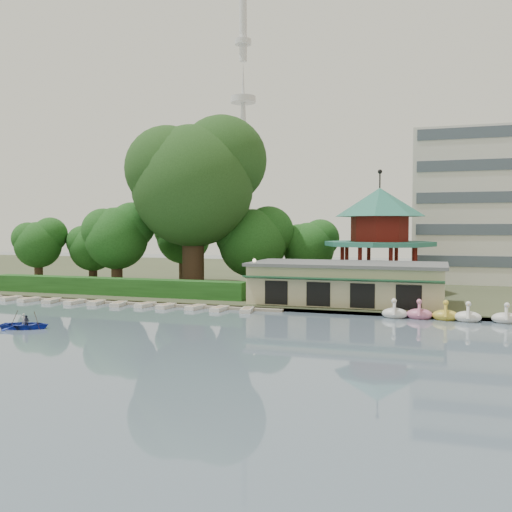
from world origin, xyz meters
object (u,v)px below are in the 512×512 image
at_px(boathouse, 347,282).
at_px(big_tree, 195,178).
at_px(pavilion, 379,229).
at_px(rowboat_with_passengers, 25,322).
at_px(dock, 122,302).

xyz_separation_m(boathouse, big_tree, (-18.81, 6.26, 11.12)).
xyz_separation_m(pavilion, rowboat_with_passengers, (-23.53, -29.47, -6.96)).
xyz_separation_m(dock, boathouse, (22.00, 4.77, 2.25)).
bearing_deg(dock, big_tree, 73.86).
bearing_deg(rowboat_with_passengers, boathouse, 42.08).
height_order(dock, big_tree, big_tree).
bearing_deg(dock, boathouse, 12.24).
height_order(big_tree, rowboat_with_passengers, big_tree).
bearing_deg(dock, pavilion, 31.66).
relative_size(boathouse, pavilion, 1.38).
relative_size(dock, pavilion, 2.52).
bearing_deg(boathouse, dock, -167.76).
xyz_separation_m(dock, pavilion, (24.00, 14.80, 7.36)).
bearing_deg(boathouse, rowboat_with_passengers, -137.92).
bearing_deg(rowboat_with_passengers, big_tree, 83.94).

